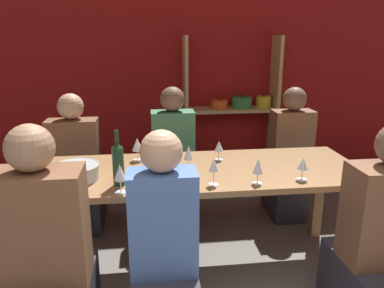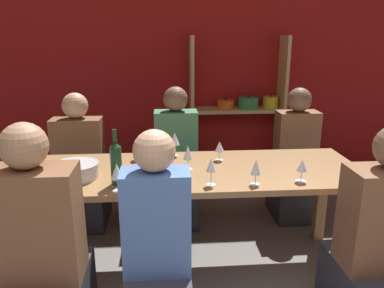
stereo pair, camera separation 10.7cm
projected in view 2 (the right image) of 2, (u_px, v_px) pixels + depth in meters
wall_back_red at (172, 62)px, 4.18m from camera, size 8.80×0.06×2.70m
shelf_unit at (239, 131)px, 4.26m from camera, size 1.05×0.30×1.64m
dining_table at (193, 182)px, 2.58m from camera, size 2.31×0.80×0.77m
mixing_bowl at (76, 170)px, 2.39m from camera, size 0.29×0.29×0.10m
wine_bottle_green at (28, 163)px, 2.34m from camera, size 0.07×0.07×0.29m
wine_bottle_dark at (116, 162)px, 2.26m from camera, size 0.07×0.07×0.35m
wine_glass_red_a at (143, 156)px, 2.47m from camera, size 0.07×0.07×0.17m
wine_glass_white_a at (175, 139)px, 2.80m from camera, size 0.07×0.07×0.18m
wine_glass_white_b at (220, 147)px, 2.71m from camera, size 0.07×0.07×0.14m
wine_glass_white_c at (188, 153)px, 2.52m from camera, size 0.06×0.06×0.17m
wine_glass_red_b at (256, 168)px, 2.26m from camera, size 0.06×0.06×0.16m
wine_glass_red_c at (138, 144)px, 2.72m from camera, size 0.08×0.08×0.17m
wine_glass_red_d at (211, 166)px, 2.25m from camera, size 0.06×0.06×0.17m
wine_glass_empty_a at (302, 166)px, 2.31m from camera, size 0.07×0.07×0.14m
wine_glass_empty_b at (117, 172)px, 2.16m from camera, size 0.07×0.07×0.17m
person_near_a at (158, 270)px, 1.97m from camera, size 0.34×0.43×1.22m
person_far_a at (176, 174)px, 3.33m from camera, size 0.37×0.46×1.23m
person_near_b at (42, 281)px, 1.86m from camera, size 0.43×0.53×1.28m
person_far_b at (294, 170)px, 3.43m from camera, size 0.36×0.45×1.21m
person_near_c at (378, 265)px, 2.02m from camera, size 0.43×0.54×1.23m
person_far_c at (81, 177)px, 3.32m from camera, size 0.42×0.53×1.18m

